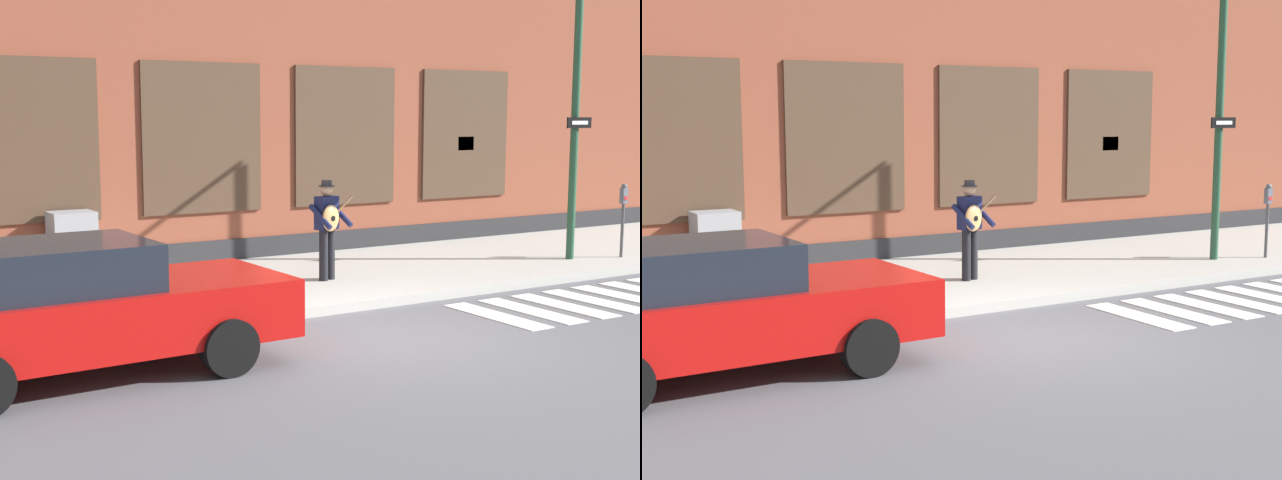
% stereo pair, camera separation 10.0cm
% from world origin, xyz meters
% --- Properties ---
extents(ground_plane, '(160.00, 160.00, 0.00)m').
position_xyz_m(ground_plane, '(0.00, 0.00, 0.00)').
color(ground_plane, '#56565B').
extents(sidewalk, '(28.00, 4.47, 0.16)m').
position_xyz_m(sidewalk, '(0.00, 3.81, 0.08)').
color(sidewalk, '#ADAAA3').
rests_on(sidewalk, ground).
extents(building_backdrop, '(28.00, 4.06, 7.70)m').
position_xyz_m(building_backdrop, '(-0.00, 8.04, 3.84)').
color(building_backdrop, brown).
rests_on(building_backdrop, ground).
extents(crosswalk, '(5.20, 1.90, 0.01)m').
position_xyz_m(crosswalk, '(4.44, 0.27, 0.01)').
color(crosswalk, silver).
rests_on(crosswalk, ground).
extents(red_car, '(4.64, 2.06, 1.53)m').
position_xyz_m(red_car, '(-3.95, 0.43, 0.77)').
color(red_car, '#B20F0C').
rests_on(red_car, ground).
extents(busker, '(0.76, 0.62, 1.67)m').
position_xyz_m(busker, '(1.02, 3.27, 1.11)').
color(busker, black).
rests_on(busker, sidewalk).
extents(traffic_light, '(0.60, 2.98, 5.44)m').
position_xyz_m(traffic_light, '(6.13, 1.68, 3.89)').
color(traffic_light, '#234C33').
rests_on(traffic_light, sidewalk).
extents(parking_meter, '(0.13, 0.11, 1.44)m').
position_xyz_m(parking_meter, '(7.19, 2.39, 1.10)').
color(parking_meter, '#47474C').
rests_on(parking_meter, sidewalk).
extents(utility_box, '(0.73, 0.63, 1.14)m').
position_xyz_m(utility_box, '(-2.59, 5.60, 0.73)').
color(utility_box, gray).
rests_on(utility_box, sidewalk).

